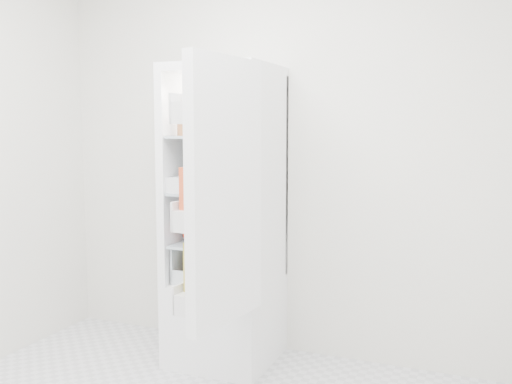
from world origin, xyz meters
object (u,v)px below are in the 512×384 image
at_px(refrigerator, 228,253).
at_px(red_cabbage, 236,229).
at_px(fridge_door, 221,198).
at_px(mushroom_bowl, 206,235).

height_order(refrigerator, red_cabbage, refrigerator).
distance_m(red_cabbage, fridge_door, 0.57).
bearing_deg(refrigerator, fridge_door, -67.47).
bearing_deg(red_cabbage, fridge_door, -73.30).
distance_m(mushroom_bowl, fridge_door, 0.72).
distance_m(refrigerator, fridge_door, 0.81).
xyz_separation_m(red_cabbage, mushroom_bowl, (-0.22, 0.04, -0.06)).
distance_m(red_cabbage, mushroom_bowl, 0.23).
bearing_deg(refrigerator, red_cabbage, -50.85).
height_order(refrigerator, fridge_door, refrigerator).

